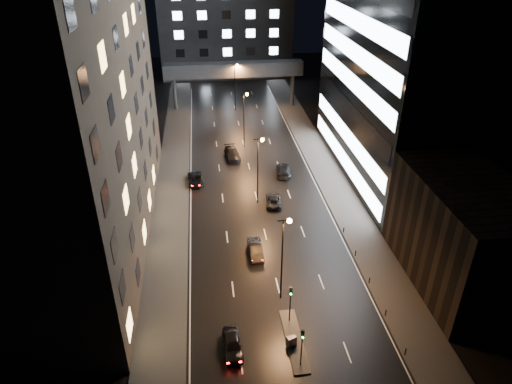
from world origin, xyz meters
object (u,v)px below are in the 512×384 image
car_away_c (196,179)px  utility_cabinet (291,341)px  car_away_a (232,344)px  car_toward_b (283,170)px  car_toward_a (273,200)px  car_away_d (232,154)px  car_away_b (256,250)px

car_away_c → utility_cabinet: bearing=-80.9°
car_away_a → car_toward_b: size_ratio=0.82×
utility_cabinet → car_toward_a: bearing=64.7°
car_toward_b → utility_cabinet: bearing=87.9°
car_away_d → utility_cabinet: size_ratio=5.07×
car_toward_a → car_away_b: bearing=77.9°
car_away_a → car_away_d: 42.04m
car_toward_b → utility_cabinet: size_ratio=4.85×
car_away_d → utility_cabinet: (2.42, -42.19, -0.11)m
car_away_a → car_away_d: bearing=83.0°
car_toward_a → car_toward_b: 9.58m
car_away_c → car_away_a: bearing=-90.0°
car_away_c → utility_cabinet: size_ratio=4.39×
car_toward_a → car_away_a: bearing=80.0°
car_away_b → utility_cabinet: car_away_b is taller
car_toward_b → car_away_a: bearing=79.2°
car_away_d → car_toward_b: bearing=-48.6°
car_away_a → car_away_b: bearing=72.1°
car_away_a → car_away_c: (-3.23, 33.46, -0.07)m
car_away_c → car_away_d: (6.38, 8.47, 0.14)m
car_away_c → car_toward_b: car_toward_b is taller
car_away_c → car_away_d: bearing=47.5°
car_away_a → car_away_c: car_away_a is taller
car_toward_a → utility_cabinet: size_ratio=4.17×
car_away_d → car_toward_a: car_away_d is taller
car_toward_a → car_away_d: bearing=-66.6°
car_away_a → car_toward_b: bearing=69.9°
car_away_a → car_toward_a: (7.89, 25.77, -0.10)m
car_away_b → utility_cabinet: bearing=-84.4°
car_away_c → car_toward_b: 14.22m
car_away_c → car_away_d: car_away_d is taller
car_away_c → utility_cabinet: (8.80, -33.73, 0.03)m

